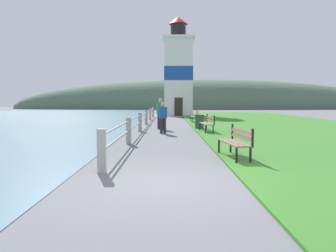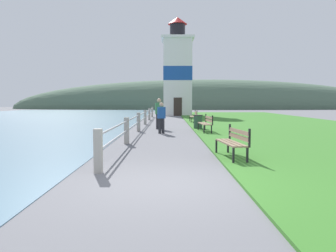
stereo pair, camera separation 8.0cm
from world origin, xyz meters
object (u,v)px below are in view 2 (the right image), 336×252
park_bench_midway (206,122)px  person_strolling (162,117)px  park_bench_near (234,140)px  park_bench_far (194,116)px  trash_bin (198,122)px  person_by_railing (159,113)px  lighthouse (178,73)px

park_bench_midway → person_strolling: (-2.31, -0.45, 0.31)m
park_bench_near → park_bench_far: bearing=-97.0°
park_bench_near → person_strolling: (-2.19, 7.28, 0.31)m
park_bench_midway → person_strolling: bearing=7.5°
trash_bin → park_bench_midway: bearing=-82.6°
trash_bin → park_bench_near: bearing=-89.3°
person_strolling → person_by_railing: person_by_railing is taller
park_bench_far → person_strolling: (-2.30, -8.22, 0.32)m
lighthouse → person_strolling: lighthouse is taller
park_bench_midway → person_strolling: size_ratio=1.25×
park_bench_midway → lighthouse: bearing=-90.8°
park_bench_midway → person_by_railing: bearing=-43.4°
person_by_railing → trash_bin: 2.33m
park_bench_midway → park_bench_far: (-0.01, 7.77, -0.00)m
person_strolling → person_by_railing: bearing=-11.4°
park_bench_near → person_by_railing: size_ratio=0.99×
park_bench_near → trash_bin: park_bench_near is taller
park_bench_near → park_bench_far: (0.11, 15.50, -0.00)m
park_bench_far → lighthouse: lighthouse is taller
park_bench_midway → park_bench_far: bearing=-93.3°
trash_bin → park_bench_far: bearing=87.7°
park_bench_far → trash_bin: bearing=88.0°
lighthouse → trash_bin: size_ratio=13.07×
park_bench_far → person_by_railing: size_ratio=0.96×
lighthouse → person_by_railing: lighthouse is taller
lighthouse → person_by_railing: 18.74m
park_bench_far → lighthouse: size_ratio=0.16×
park_bench_near → lighthouse: lighthouse is taller
person_strolling → trash_bin: (2.07, 2.36, -0.43)m
lighthouse → person_strolling: 21.24m
park_bench_far → person_strolling: person_strolling is taller
park_bench_midway → person_by_railing: (-2.50, 2.10, 0.43)m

